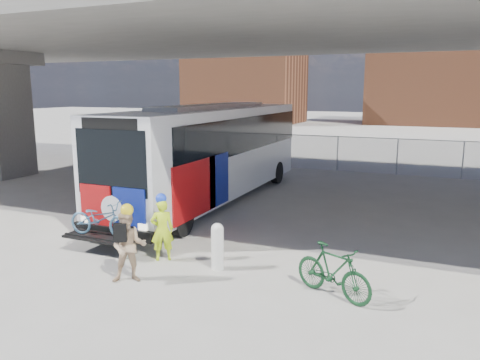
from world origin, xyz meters
The scene contains 9 objects.
ground centered at (0.00, 0.00, 0.00)m, with size 160.00×160.00×0.00m, color #9E9991.
bus centered at (-2.00, 3.35, 2.11)m, with size 2.67×12.92×3.69m.
overpass centered at (0.00, 4.00, 6.54)m, with size 40.00×16.00×7.95m.
chainlink_fence centered at (0.00, 12.00, 1.42)m, with size 30.00×0.06×30.00m.
brick_buildings centered at (1.23, 48.23, 5.42)m, with size 54.00×22.00×12.00m.
bollard centered at (1.25, -2.97, 0.61)m, with size 0.30×0.30×1.14m.
cyclist_hivis centered at (-0.28, -2.97, 0.83)m, with size 0.68×0.64×1.72m.
cyclist_tan centered at (-0.23, -4.42, 0.85)m, with size 1.00×0.93×1.79m.
bike_parked centered at (4.11, -3.41, 0.56)m, with size 0.53×1.86×1.12m, color #12381D.
Camera 1 is at (5.93, -12.50, 4.22)m, focal length 35.00 mm.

